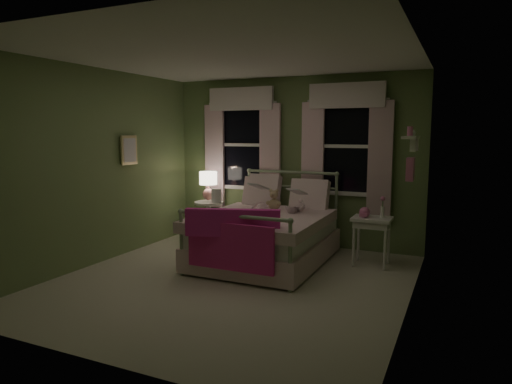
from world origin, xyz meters
The scene contains 18 objects.
room_shell centered at (0.00, 0.00, 1.30)m, with size 4.20×4.20×4.20m.
bed centered at (0.04, 0.97, 0.38)m, with size 1.58×2.04×1.18m.
pink_throw centered at (0.04, -0.05, 0.61)m, with size 1.10×0.45×0.71m.
child_left centered at (-0.24, 1.40, 0.95)m, with size 0.28×0.18×0.76m, color #F7D1DD.
child_right centered at (0.32, 1.40, 0.91)m, with size 0.33×0.26×0.67m, color #F7D1DD.
book_left centered at (-0.24, 1.15, 0.96)m, with size 0.20×0.27×0.03m, color beige.
book_right centered at (0.32, 1.15, 0.92)m, with size 0.20×0.27×0.02m, color beige.
teddy_bear centered at (0.04, 1.24, 0.79)m, with size 0.22×0.18×0.30m.
nightstand_left centered at (-1.25, 1.63, 0.42)m, with size 0.46×0.46×0.65m.
table_lamp centered at (-1.25, 1.63, 0.95)m, with size 0.28×0.28×0.46m.
book_nightstand centered at (-1.15, 1.55, 0.66)m, with size 0.16×0.22×0.02m, color beige.
nightstand_right centered at (1.38, 1.36, 0.55)m, with size 0.50×0.40×0.64m.
pink_toy centered at (1.28, 1.36, 0.71)m, with size 0.14×0.19×0.14m.
bud_vase centered at (1.50, 1.41, 0.79)m, with size 0.06×0.06×0.28m.
window_left centered at (-0.85, 2.03, 1.62)m, with size 1.34×0.13×1.96m.
window_right centered at (0.85, 2.03, 1.62)m, with size 1.34×0.13×1.96m.
wall_shelf centered at (1.90, 0.70, 1.52)m, with size 0.15×0.50×0.60m.
framed_picture centered at (-1.95, 0.60, 1.50)m, with size 0.03×0.32×0.42m.
Camera 1 is at (2.44, -4.61, 1.77)m, focal length 32.00 mm.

